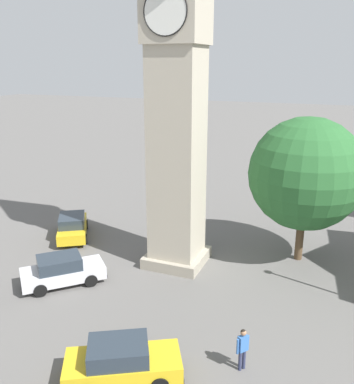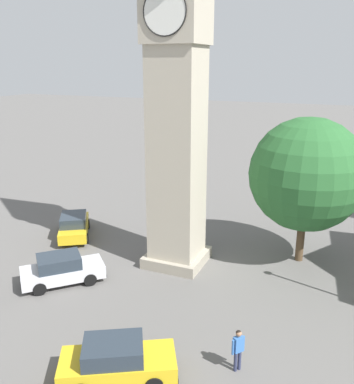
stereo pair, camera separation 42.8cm
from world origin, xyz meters
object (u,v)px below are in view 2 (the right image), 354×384
car_white_side (74,225)px  clock_tower (177,35)px  car_blue_kerb (117,361)px  car_red_corner (62,269)px  pedestrian (238,347)px  tree (307,175)px

car_white_side → clock_tower: bearing=-5.8°
car_blue_kerb → car_white_side: 13.64m
car_red_corner → pedestrian: pedestrian is taller
car_blue_kerb → car_white_side: bearing=132.4°
car_blue_kerb → tree: 13.85m
car_blue_kerb → car_red_corner: (-6.13, 4.86, 0.00)m
car_red_corner → tree: tree is taller
pedestrian → car_blue_kerb: bearing=-151.1°
car_blue_kerb → pedestrian: 4.38m
tree → car_white_side: bearing=-170.9°
clock_tower → car_white_side: bearing=174.2°
car_blue_kerb → car_red_corner: size_ratio=1.08×
car_white_side → tree: size_ratio=0.54×
car_blue_kerb → car_white_side: size_ratio=1.01×
car_white_side → car_blue_kerb: bearing=-47.6°
car_white_side → car_red_corner: bearing=-59.5°
car_blue_kerb → tree: (4.69, 12.30, 4.30)m
tree → car_blue_kerb: bearing=-110.9°
car_red_corner → tree: size_ratio=0.50×
car_red_corner → car_white_side: bearing=120.5°
clock_tower → car_white_side: 13.69m
car_white_side → tree: tree is taller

